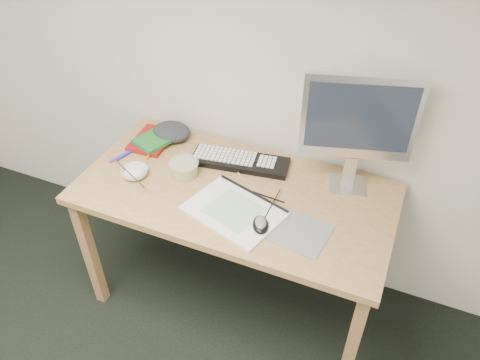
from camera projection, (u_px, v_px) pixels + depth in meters
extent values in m
plane|color=silver|center=(214.00, 31.00, 2.06)|extent=(3.60, 0.00, 3.60)
cube|color=tan|center=(90.00, 254.00, 2.30)|extent=(0.05, 0.05, 0.71)
cube|color=tan|center=(351.00, 347.00, 1.92)|extent=(0.05, 0.05, 0.71)
cube|color=tan|center=(153.00, 182.00, 2.73)|extent=(0.05, 0.05, 0.71)
cube|color=tan|center=(378.00, 246.00, 2.34)|extent=(0.05, 0.05, 0.71)
cube|color=tan|center=(235.00, 193.00, 2.08)|extent=(1.40, 0.70, 0.03)
cube|color=slate|center=(299.00, 232.00, 1.87)|extent=(0.25, 0.24, 0.00)
cube|color=white|center=(234.00, 211.00, 1.96)|extent=(0.45, 0.38, 0.01)
cube|color=black|center=(240.00, 161.00, 2.21)|extent=(0.48, 0.21, 0.03)
cube|color=silver|center=(347.00, 185.00, 2.10)|extent=(0.19, 0.18, 0.01)
cube|color=silver|center=(349.00, 171.00, 2.05)|extent=(0.06, 0.03, 0.15)
cube|color=silver|center=(359.00, 118.00, 1.87)|extent=(0.46, 0.16, 0.38)
cube|color=black|center=(360.00, 116.00, 1.87)|extent=(0.41, 0.12, 0.30)
ellipsoid|color=black|center=(261.00, 223.00, 1.88)|extent=(0.10, 0.12, 0.04)
imported|color=silver|center=(135.00, 173.00, 2.14)|extent=(0.15, 0.15, 0.04)
cylinder|color=silver|center=(130.00, 174.00, 2.10)|extent=(0.24, 0.13, 0.02)
cylinder|color=gold|center=(184.00, 168.00, 2.14)|extent=(0.18, 0.18, 0.07)
cube|color=maroon|center=(152.00, 140.00, 2.35)|extent=(0.19, 0.24, 0.02)
cube|color=#1A6B2B|center=(156.00, 139.00, 2.33)|extent=(0.21, 0.24, 0.02)
ellipsoid|color=#25272C|center=(172.00, 132.00, 2.37)|extent=(0.20, 0.18, 0.07)
cylinder|color=#D3697E|center=(228.00, 184.00, 2.10)|extent=(0.16, 0.09, 0.01)
cylinder|color=tan|center=(246.00, 183.00, 2.10)|extent=(0.15, 0.13, 0.01)
cylinder|color=black|center=(265.00, 196.00, 2.04)|extent=(0.19, 0.02, 0.01)
cylinder|color=#1E26A5|center=(127.00, 154.00, 2.27)|extent=(0.05, 0.14, 0.01)
cylinder|color=orange|center=(153.00, 151.00, 2.29)|extent=(0.02, 0.14, 0.01)
cylinder|color=purple|center=(122.00, 155.00, 2.26)|extent=(0.06, 0.14, 0.01)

